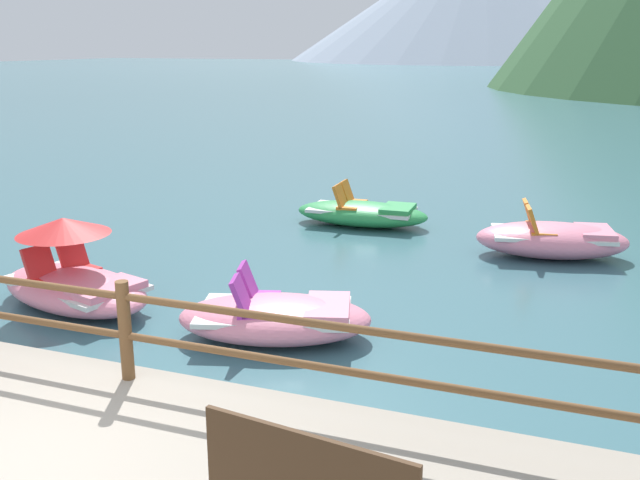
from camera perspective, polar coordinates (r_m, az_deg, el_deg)
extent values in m
plane|color=#3D6B75|center=(43.83, 15.55, 10.42)|extent=(200.00, 200.00, 0.00)
cylinder|color=brown|center=(6.82, -15.24, -6.97)|extent=(0.12, 0.12, 0.95)
cylinder|color=brown|center=(6.70, -15.44, -4.34)|extent=(23.80, 0.07, 0.07)
cylinder|color=brown|center=(6.84, -15.21, -7.34)|extent=(23.80, 0.07, 0.07)
ellipsoid|color=pink|center=(12.36, 17.94, 0.00)|extent=(2.62, 1.67, 0.56)
cube|color=silver|center=(12.33, 17.98, 0.44)|extent=(2.05, 1.35, 0.06)
cube|color=orange|center=(12.06, 17.31, 0.50)|extent=(0.47, 0.47, 0.08)
cube|color=orange|center=(11.98, 16.55, 1.56)|extent=(0.28, 0.43, 0.43)
cube|color=orange|center=(12.52, 17.02, 1.07)|extent=(0.47, 0.47, 0.08)
cube|color=orange|center=(12.45, 16.28, 2.09)|extent=(0.28, 0.43, 0.43)
cube|color=pink|center=(12.44, 21.04, 0.57)|extent=(0.69, 0.94, 0.12)
ellipsoid|color=pink|center=(8.59, -3.62, -6.25)|extent=(2.57, 1.88, 0.48)
cube|color=silver|center=(8.56, -3.63, -5.72)|extent=(2.02, 1.52, 0.06)
cube|color=purple|center=(8.32, -5.04, -5.87)|extent=(0.50, 0.50, 0.08)
cube|color=purple|center=(8.27, -6.31, -4.41)|extent=(0.31, 0.44, 0.43)
cube|color=purple|center=(8.79, -4.55, -4.67)|extent=(0.50, 0.50, 0.08)
cube|color=purple|center=(8.75, -5.75, -3.28)|extent=(0.31, 0.44, 0.43)
cube|color=pink|center=(8.49, 0.63, -5.45)|extent=(0.74, 1.00, 0.12)
ellipsoid|color=green|center=(13.85, 3.34, 2.11)|extent=(2.60, 1.21, 0.45)
cube|color=silver|center=(13.83, 3.34, 2.43)|extent=(2.03, 0.99, 0.06)
cube|color=orange|center=(13.65, 2.31, 2.57)|extent=(0.41, 0.41, 0.08)
cube|color=orange|center=(13.66, 1.60, 3.53)|extent=(0.22, 0.41, 0.43)
cube|color=orange|center=(14.08, 2.84, 2.96)|extent=(0.41, 0.41, 0.08)
cube|color=orange|center=(14.08, 2.15, 3.89)|extent=(0.22, 0.41, 0.43)
cube|color=green|center=(13.65, 6.21, 2.45)|extent=(0.59, 0.81, 0.12)
ellipsoid|color=pink|center=(10.11, -18.92, -3.73)|extent=(2.76, 1.93, 0.47)
cube|color=silver|center=(10.09, -18.96, -3.28)|extent=(2.17, 1.55, 0.06)
cube|color=red|center=(10.09, -20.79, -3.04)|extent=(0.50, 0.50, 0.08)
cube|color=red|center=(10.17, -21.47, -1.66)|extent=(0.31, 0.44, 0.43)
cube|color=red|center=(10.35, -18.44, -2.36)|extent=(0.50, 0.50, 0.08)
cube|color=red|center=(10.43, -19.12, -1.02)|extent=(0.31, 0.44, 0.43)
cube|color=pink|center=(9.53, -16.60, -3.78)|extent=(0.78, 1.01, 0.12)
cone|color=red|center=(9.98, -19.76, 1.06)|extent=(1.51, 1.51, 0.22)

